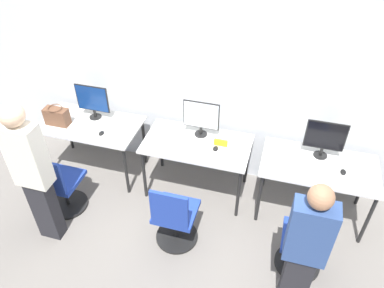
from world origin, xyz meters
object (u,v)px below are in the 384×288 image
at_px(keyboard_center, 195,147).
at_px(person_right, 305,247).
at_px(monitor_right, 325,138).
at_px(monitor_center, 201,117).
at_px(mouse_center, 216,148).
at_px(mouse_right, 343,172).
at_px(office_chair_left, 60,187).
at_px(person_left, 32,171).
at_px(office_chair_right, 303,247).
at_px(keyboard_right, 320,170).
at_px(mouse_left, 101,133).
at_px(monitor_left, 92,100).
at_px(keyboard_left, 83,131).
at_px(handbag, 57,116).
at_px(office_chair_center, 175,219).

relative_size(keyboard_center, person_right, 0.24).
bearing_deg(monitor_right, monitor_center, 179.64).
relative_size(mouse_center, mouse_right, 1.00).
bearing_deg(monitor_center, office_chair_left, -146.56).
height_order(mouse_center, person_right, person_right).
distance_m(person_left, person_right, 2.70).
height_order(office_chair_left, monitor_center, monitor_center).
height_order(monitor_center, office_chair_right, monitor_center).
relative_size(person_left, keyboard_right, 4.78).
height_order(monitor_center, keyboard_center, monitor_center).
relative_size(keyboard_center, mouse_right, 4.12).
distance_m(mouse_left, mouse_right, 2.82).
distance_m(mouse_center, office_chair_right, 1.42).
height_order(monitor_left, person_left, person_left).
distance_m(keyboard_left, keyboard_right, 2.82).
bearing_deg(mouse_left, keyboard_center, 3.46).
xyz_separation_m(monitor_center, handbag, (-1.79, -0.28, -0.14)).
height_order(keyboard_left, mouse_left, mouse_left).
bearing_deg(office_chair_right, handbag, 166.65).
bearing_deg(mouse_center, keyboard_center, -173.04).
xyz_separation_m(office_chair_right, handbag, (-3.13, 0.74, 0.50)).
relative_size(monitor_left, monitor_right, 1.00).
bearing_deg(person_left, mouse_left, 77.11).
bearing_deg(office_chair_right, office_chair_left, 178.65).
relative_size(monitor_center, handbag, 1.54).
distance_m(office_chair_center, handbag, 2.00).
distance_m(mouse_left, keyboard_right, 2.58).
distance_m(monitor_right, office_chair_right, 1.20).
relative_size(office_chair_left, person_left, 0.51).
height_order(mouse_center, keyboard_right, mouse_center).
relative_size(person_left, mouse_center, 19.69).
height_order(monitor_left, keyboard_center, monitor_left).
relative_size(mouse_center, office_chair_center, 0.10).
bearing_deg(keyboard_right, person_right, -95.63).
distance_m(office_chair_center, person_right, 1.43).
distance_m(mouse_center, handbag, 2.03).
bearing_deg(office_chair_center, mouse_right, 25.98).
distance_m(office_chair_center, keyboard_right, 1.66).
bearing_deg(person_right, handbag, 160.24).
distance_m(monitor_left, keyboard_center, 1.45).
distance_m(monitor_left, mouse_left, 0.46).
bearing_deg(office_chair_left, office_chair_right, -1.35).
distance_m(monitor_left, monitor_right, 2.82).
height_order(keyboard_left, mouse_right, mouse_right).
relative_size(monitor_left, keyboard_center, 1.24).
relative_size(mouse_center, person_right, 0.06).
bearing_deg(office_chair_right, office_chair_center, -179.15).
bearing_deg(keyboard_left, office_chair_center, -26.65).
bearing_deg(mouse_right, keyboard_left, -178.07).
distance_m(monitor_center, mouse_center, 0.41).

